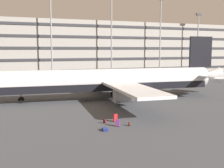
{
  "coord_description": "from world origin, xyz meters",
  "views": [
    {
      "loc": [
        -20.14,
        -38.42,
        7.61
      ],
      "look_at": [
        -6.54,
        -3.66,
        3.0
      ],
      "focal_mm": 45.05,
      "sensor_mm": 36.0,
      "label": 1
    }
  ],
  "objects_px": {
    "backpack_laid_flat": "(105,121)",
    "suitcase_black": "(115,118)",
    "suitcase_silver": "(118,123)",
    "backpack_large": "(129,124)",
    "suitcase_purple": "(105,129)",
    "airliner": "(110,81)"
  },
  "relations": [
    {
      "from": "suitcase_purple",
      "to": "airliner",
      "type": "bearing_deg",
      "value": 67.36
    },
    {
      "from": "airliner",
      "to": "suitcase_black",
      "type": "height_order",
      "value": "airliner"
    },
    {
      "from": "backpack_laid_flat",
      "to": "suitcase_black",
      "type": "bearing_deg",
      "value": 8.08
    },
    {
      "from": "suitcase_black",
      "to": "airliner",
      "type": "bearing_deg",
      "value": 71.19
    },
    {
      "from": "suitcase_purple",
      "to": "suitcase_silver",
      "type": "xyz_separation_m",
      "value": [
        1.68,
        0.91,
        0.24
      ]
    },
    {
      "from": "suitcase_purple",
      "to": "backpack_laid_flat",
      "type": "relative_size",
      "value": 1.59
    },
    {
      "from": "suitcase_purple",
      "to": "suitcase_silver",
      "type": "height_order",
      "value": "suitcase_silver"
    },
    {
      "from": "suitcase_purple",
      "to": "suitcase_silver",
      "type": "distance_m",
      "value": 1.92
    },
    {
      "from": "backpack_laid_flat",
      "to": "backpack_large",
      "type": "bearing_deg",
      "value": -42.87
    },
    {
      "from": "suitcase_purple",
      "to": "backpack_large",
      "type": "relative_size",
      "value": 1.7
    },
    {
      "from": "suitcase_purple",
      "to": "suitcase_black",
      "type": "height_order",
      "value": "suitcase_black"
    },
    {
      "from": "backpack_large",
      "to": "suitcase_purple",
      "type": "bearing_deg",
      "value": -166.71
    },
    {
      "from": "backpack_large",
      "to": "suitcase_black",
      "type": "bearing_deg",
      "value": 109.55
    },
    {
      "from": "airliner",
      "to": "suitcase_silver",
      "type": "xyz_separation_m",
      "value": [
        -4.98,
        -15.04,
        -2.4
      ]
    },
    {
      "from": "suitcase_silver",
      "to": "backpack_laid_flat",
      "type": "xyz_separation_m",
      "value": [
        -0.8,
        1.59,
        -0.16
      ]
    },
    {
      "from": "backpack_laid_flat",
      "to": "suitcase_purple",
      "type": "bearing_deg",
      "value": -109.32
    },
    {
      "from": "airliner",
      "to": "backpack_laid_flat",
      "type": "relative_size",
      "value": 79.92
    },
    {
      "from": "airliner",
      "to": "suitcase_silver",
      "type": "distance_m",
      "value": 16.02
    },
    {
      "from": "suitcase_silver",
      "to": "backpack_large",
      "type": "xyz_separation_m",
      "value": [
        1.17,
        -0.24,
        -0.18
      ]
    },
    {
      "from": "suitcase_purple",
      "to": "backpack_laid_flat",
      "type": "height_order",
      "value": "backpack_laid_flat"
    },
    {
      "from": "backpack_large",
      "to": "backpack_laid_flat",
      "type": "bearing_deg",
      "value": 137.13
    },
    {
      "from": "backpack_large",
      "to": "backpack_laid_flat",
      "type": "xyz_separation_m",
      "value": [
        -1.97,
        1.83,
        0.02
      ]
    }
  ]
}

